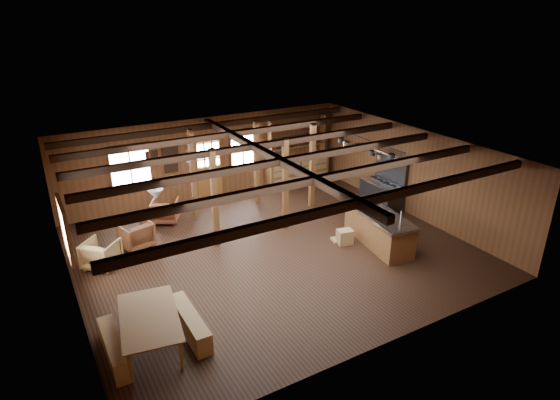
# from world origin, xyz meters

# --- Properties ---
(room) EXTENTS (10.04, 9.04, 2.84)m
(room) POSITION_xyz_m (0.00, 0.00, 1.40)
(room) COLOR black
(room) RESTS_ON ground
(ceiling_joists) EXTENTS (9.80, 8.82, 0.18)m
(ceiling_joists) POSITION_xyz_m (0.00, 0.18, 2.68)
(ceiling_joists) COLOR black
(ceiling_joists) RESTS_ON ceiling
(timber_posts) EXTENTS (3.95, 2.35, 2.80)m
(timber_posts) POSITION_xyz_m (0.52, 2.08, 1.40)
(timber_posts) COLOR #4B2E15
(timber_posts) RESTS_ON floor
(back_door) EXTENTS (1.02, 0.08, 2.15)m
(back_door) POSITION_xyz_m (0.00, 4.45, 0.88)
(back_door) COLOR brown
(back_door) RESTS_ON floor
(window_back_left) EXTENTS (1.32, 0.06, 1.32)m
(window_back_left) POSITION_xyz_m (-2.60, 4.46, 1.60)
(window_back_left) COLOR white
(window_back_left) RESTS_ON wall_back
(window_back_right) EXTENTS (1.02, 0.06, 1.32)m
(window_back_right) POSITION_xyz_m (1.30, 4.46, 1.60)
(window_back_right) COLOR white
(window_back_right) RESTS_ON wall_back
(window_left) EXTENTS (0.14, 1.24, 1.32)m
(window_left) POSITION_xyz_m (-4.96, 0.50, 1.60)
(window_left) COLOR white
(window_left) RESTS_ON wall_back
(notice_boards) EXTENTS (1.08, 0.03, 0.90)m
(notice_boards) POSITION_xyz_m (-1.50, 4.46, 1.64)
(notice_boards) COLOR silver
(notice_boards) RESTS_ON wall_back
(back_counter) EXTENTS (2.55, 0.60, 2.45)m
(back_counter) POSITION_xyz_m (3.40, 4.20, 0.60)
(back_counter) COLOR brown
(back_counter) RESTS_ON floor
(pendant_lamps) EXTENTS (1.86, 2.36, 0.66)m
(pendant_lamps) POSITION_xyz_m (-2.25, 1.00, 2.25)
(pendant_lamps) COLOR #2E2E30
(pendant_lamps) RESTS_ON ceiling
(pot_rack) EXTENTS (0.39, 3.00, 0.43)m
(pot_rack) POSITION_xyz_m (3.43, 0.23, 2.28)
(pot_rack) COLOR #2E2E30
(pot_rack) RESTS_ON ceiling
(kitchen_island) EXTENTS (1.25, 2.60, 1.20)m
(kitchen_island) POSITION_xyz_m (2.76, -1.15, 0.48)
(kitchen_island) COLOR brown
(kitchen_island) RESTS_ON floor
(step_stool) EXTENTS (0.53, 0.42, 0.42)m
(step_stool) POSITION_xyz_m (1.95, -0.70, 0.21)
(step_stool) COLOR olive
(step_stool) RESTS_ON floor
(commercial_range) EXTENTS (0.78, 1.50, 1.85)m
(commercial_range) POSITION_xyz_m (4.65, 0.81, 0.61)
(commercial_range) COLOR #2E2E30
(commercial_range) RESTS_ON floor
(dining_table) EXTENTS (1.39, 2.10, 0.69)m
(dining_table) POSITION_xyz_m (-3.90, -2.26, 0.34)
(dining_table) COLOR olive
(dining_table) RESTS_ON floor
(bench_wall) EXTENTS (0.30, 1.62, 0.45)m
(bench_wall) POSITION_xyz_m (-4.65, -2.26, 0.22)
(bench_wall) COLOR olive
(bench_wall) RESTS_ON floor
(bench_aisle) EXTENTS (0.32, 1.71, 0.47)m
(bench_aisle) POSITION_xyz_m (-3.15, -2.26, 0.24)
(bench_aisle) COLOR olive
(bench_aisle) RESTS_ON floor
(armchair_a) EXTENTS (0.98, 0.99, 0.74)m
(armchair_a) POSITION_xyz_m (-3.17, 2.01, 0.37)
(armchair_a) COLOR brown
(armchair_a) RESTS_ON floor
(armchair_b) EXTENTS (1.06, 1.07, 0.72)m
(armchair_b) POSITION_xyz_m (-1.97, 3.22, 0.36)
(armchair_b) COLOR brown
(armchair_b) RESTS_ON floor
(armchair_c) EXTENTS (1.12, 1.12, 0.73)m
(armchair_c) POSITION_xyz_m (-4.20, 1.37, 0.37)
(armchair_c) COLOR olive
(armchair_c) RESTS_ON floor
(counter_pot) EXTENTS (0.31, 0.31, 0.19)m
(counter_pot) POSITION_xyz_m (2.71, -0.22, 1.03)
(counter_pot) COLOR #BBBDC2
(counter_pot) RESTS_ON kitchen_island
(bowl) EXTENTS (0.35, 0.35, 0.07)m
(bowl) POSITION_xyz_m (2.67, -0.89, 0.97)
(bowl) COLOR silver
(bowl) RESTS_ON kitchen_island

